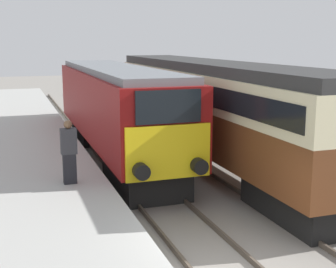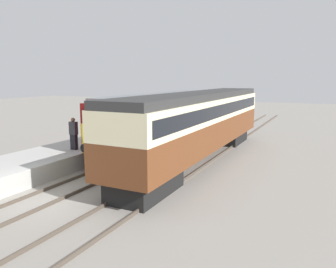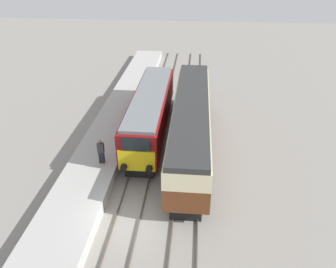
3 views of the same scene
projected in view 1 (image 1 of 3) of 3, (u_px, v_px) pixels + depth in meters
platform_left at (39, 171)px, 16.07m from camera, size 3.50×50.00×0.87m
rails_near_track at (157, 198)px, 14.41m from camera, size 1.51×60.00×0.14m
rails_far_track at (254, 187)px, 15.49m from camera, size 1.50×60.00×0.14m
locomotive at (115, 108)px, 19.18m from camera, size 2.70×13.83×3.81m
passenger_carriage at (210, 102)px, 18.47m from camera, size 2.75×17.10×4.04m
person_on_platform at (69, 152)px, 13.02m from camera, size 0.44×0.26×1.80m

